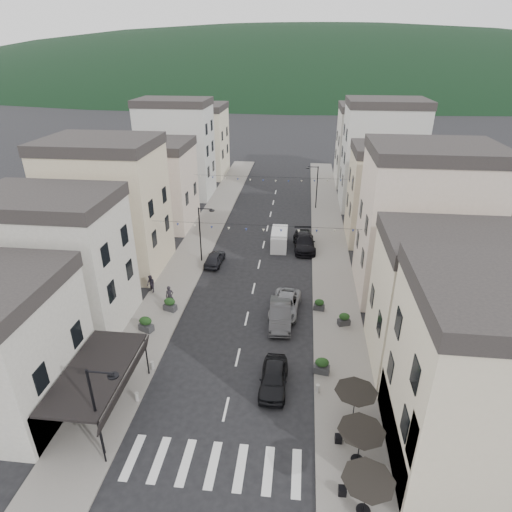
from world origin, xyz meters
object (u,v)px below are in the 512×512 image
Objects in this scene: parked_car_d at (304,242)px; pedestrian_b at (151,284)px; pedestrian_a at (170,296)px; parked_car_e at (215,258)px; parked_car_a at (274,378)px; parked_car_b at (280,315)px; parked_car_c at (285,305)px; delivery_van at (279,238)px.

parked_car_d is 3.34× the size of pedestrian_b.
parked_car_e is at bearing 55.23° from pedestrian_a.
parked_car_b is at bearing 90.92° from parked_car_a.
parked_car_e is (-7.72, 8.18, -0.03)m from parked_car_c.
parked_car_d is at bearing 29.38° from pedestrian_a.
pedestrian_b is at bearing -145.09° from parked_car_d.
parked_car_c is 2.64× the size of pedestrian_a.
parked_car_c is 2.98× the size of pedestrian_b.
pedestrian_b is (-12.32, 1.73, 0.27)m from parked_car_c.
parked_car_a is at bearing -99.13° from parked_car_d.
pedestrian_a is (-2.21, -8.54, 0.40)m from parked_car_e.
parked_car_c is at bearing 76.54° from parked_car_b.
delivery_van is 2.63× the size of pedestrian_b.
delivery_van is at bearing 91.03° from parked_car_b.
delivery_van is at bearing 101.14° from parked_car_c.
parked_car_a is 2.59× the size of pedestrian_b.
parked_car_c is (0.32, 1.70, -0.11)m from parked_car_b.
pedestrian_a reaches higher than parked_car_a.
parked_car_c is 12.44m from pedestrian_b.
parked_car_e is at bearing 90.80° from pedestrian_b.
parked_car_d is (1.48, 13.07, 0.12)m from parked_car_c.
parked_car_a is 0.99× the size of delivery_van.
parked_car_a is 2.29× the size of pedestrian_a.
pedestrian_a is (-8.61, -13.57, 0.04)m from delivery_van.
parked_car_d is 10.42m from parked_car_e.
parked_car_a is 18.78m from parked_car_e.
delivery_van is 2.33× the size of pedestrian_a.
pedestrian_a reaches higher than parked_car_e.
parked_car_c is 11.25m from parked_car_e.
parked_car_b is 2.57× the size of pedestrian_a.
parked_car_a is 22.23m from parked_car_d.
parked_car_c is 13.28m from delivery_van.
parked_car_d is 1.27× the size of delivery_van.
parked_car_e is 0.88× the size of delivery_van.
pedestrian_b is at bearing 177.46° from parked_car_c.
parked_car_a is at bearing -5.70° from pedestrian_b.
pedestrian_b reaches higher than parked_car_b.
pedestrian_b is at bearing 57.95° from parked_car_e.
pedestrian_a is (-9.61, 1.34, 0.26)m from parked_car_b.
delivery_van is (-2.80, 0.14, 0.22)m from parked_car_d.
parked_car_c is at bearing 28.31° from pedestrian_b.
parked_car_c is at bearing 88.89° from parked_car_a.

